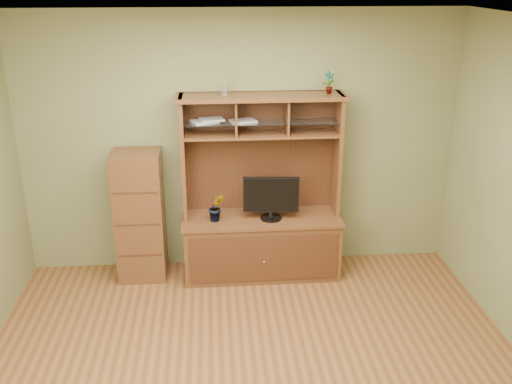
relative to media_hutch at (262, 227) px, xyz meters
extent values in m
cube|color=brown|center=(-0.20, -1.73, -0.53)|extent=(4.50, 4.00, 0.02)
cube|color=white|center=(-0.20, -1.73, 2.19)|extent=(4.50, 4.00, 0.02)
cube|color=#65693E|center=(-0.20, 0.28, 0.83)|extent=(4.50, 0.02, 2.70)
cube|color=#4E2E16|center=(0.00, -0.02, -0.21)|extent=(1.60, 0.55, 0.62)
cube|color=black|center=(0.00, -0.30, -0.21)|extent=(1.50, 0.01, 0.50)
sphere|color=silver|center=(0.00, -0.32, -0.24)|extent=(0.02, 0.02, 0.02)
cube|color=#4E2E16|center=(0.00, -0.02, 0.11)|extent=(1.64, 0.59, 0.03)
cube|color=#4E2E16|center=(-0.78, 0.08, 0.75)|extent=(0.04, 0.35, 1.25)
cube|color=#4E2E16|center=(0.78, 0.08, 0.75)|extent=(0.04, 0.35, 1.25)
cube|color=black|center=(0.00, 0.24, 0.75)|extent=(1.52, 0.02, 1.25)
cube|color=#4E2E16|center=(0.00, 0.08, 1.36)|extent=(1.66, 0.40, 0.04)
cube|color=#4E2E16|center=(0.00, 0.08, 0.98)|extent=(1.52, 0.32, 0.02)
cube|color=#4E2E16|center=(-0.25, 0.08, 1.16)|extent=(0.02, 0.31, 0.35)
cube|color=#4E2E16|center=(0.25, 0.08, 1.16)|extent=(0.02, 0.31, 0.35)
cube|color=silver|center=(0.00, 0.07, 1.11)|extent=(1.50, 0.27, 0.01)
cylinder|color=black|center=(0.09, -0.08, 0.14)|extent=(0.22, 0.22, 0.02)
cylinder|color=black|center=(0.09, -0.08, 0.18)|extent=(0.04, 0.04, 0.07)
cube|color=black|center=(0.09, -0.08, 0.39)|extent=(0.57, 0.10, 0.37)
imported|color=#32511B|center=(-0.47, -0.08, 0.27)|extent=(0.18, 0.15, 0.29)
imported|color=#2C6423|center=(0.66, 0.08, 1.49)|extent=(0.13, 0.11, 0.22)
cylinder|color=silver|center=(-0.36, 0.08, 1.43)|extent=(0.06, 0.06, 0.11)
cylinder|color=olive|center=(-0.36, 0.08, 1.58)|extent=(0.04, 0.04, 0.19)
cube|color=#AAABAF|center=(-0.56, 0.08, 1.12)|extent=(0.30, 0.26, 0.02)
cube|color=#AAABAF|center=(-0.49, 0.08, 1.14)|extent=(0.26, 0.22, 0.02)
cube|color=#AAABAF|center=(-0.18, 0.08, 1.12)|extent=(0.28, 0.25, 0.02)
cube|color=#4E2E16|center=(-1.25, 0.03, 0.16)|extent=(0.48, 0.44, 1.36)
cube|color=black|center=(-1.25, -0.19, -0.18)|extent=(0.44, 0.01, 0.02)
cube|color=black|center=(-1.25, -0.19, 0.16)|extent=(0.44, 0.01, 0.01)
cube|color=black|center=(-1.25, -0.19, 0.49)|extent=(0.44, 0.01, 0.02)
camera|label=1|loc=(-0.49, -5.39, 2.50)|focal=40.00mm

